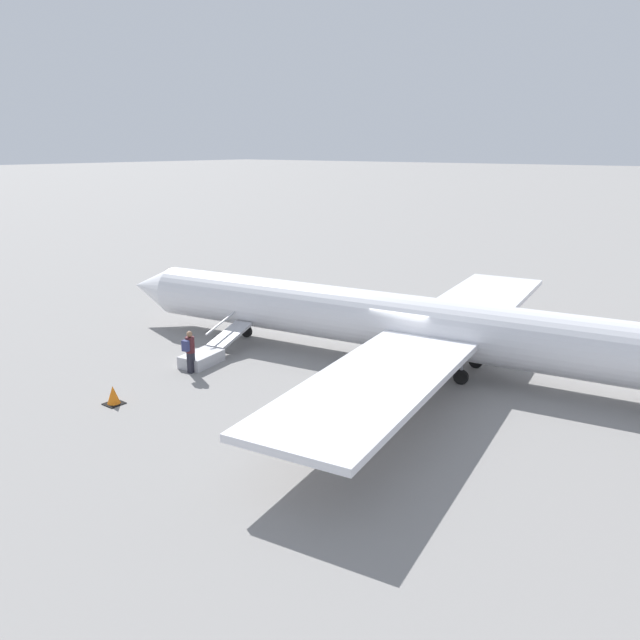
# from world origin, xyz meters

# --- Properties ---
(ground_plane) EXTENTS (600.00, 600.00, 0.00)m
(ground_plane) POSITION_xyz_m (0.00, 0.00, 0.00)
(ground_plane) COLOR gray
(airplane_main) EXTENTS (31.02, 23.98, 6.14)m
(airplane_main) POSITION_xyz_m (-0.89, -0.13, 1.83)
(airplane_main) COLOR silver
(airplane_main) RESTS_ON ground
(boarding_stairs) EXTENTS (1.62, 4.12, 1.58)m
(boarding_stairs) POSITION_xyz_m (6.99, 4.81, 0.36)
(boarding_stairs) COLOR #B2B2B7
(boarding_stairs) RESTS_ON ground
(passenger) EXTENTS (0.37, 0.56, 1.74)m
(passenger) POSITION_xyz_m (6.53, 6.15, 1.00)
(passenger) COLOR #23232D
(passenger) RESTS_ON ground
(traffic_cone_near_stairs) EXTENTS (0.62, 0.62, 0.68)m
(traffic_cone_near_stairs) POSITION_xyz_m (6.26, 9.95, 0.32)
(traffic_cone_near_stairs) COLOR black
(traffic_cone_near_stairs) RESTS_ON ground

